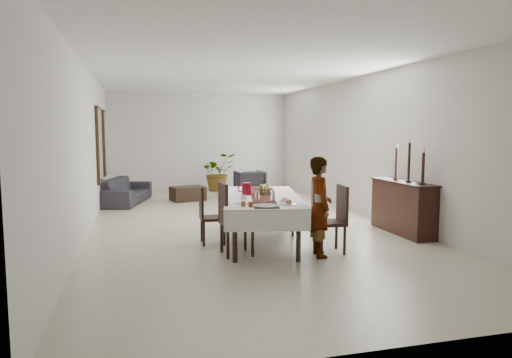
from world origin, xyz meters
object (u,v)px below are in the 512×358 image
dining_table_top (262,198)px  sideboard_body (403,208)px  sofa (125,191)px  woman (320,207)px  red_pitcher (246,189)px

dining_table_top → sideboard_body: sideboard_body is taller
dining_table_top → sofa: 5.71m
dining_table_top → woman: woman is taller
red_pitcher → dining_table_top: bearing=-43.1°
sideboard_body → woman: bearing=-153.1°
sofa → dining_table_top: bearing=-139.6°
red_pitcher → sofa: bearing=113.8°
red_pitcher → woman: size_ratio=0.14×
sideboard_body → dining_table_top: bearing=-179.6°
red_pitcher → sofa: red_pitcher is taller
dining_table_top → sideboard_body: 2.80m
sideboard_body → sofa: (-5.19, 5.14, -0.15)m
dining_table_top → woman: (0.63, -1.08, -0.00)m
dining_table_top → sofa: size_ratio=1.12×
dining_table_top → sofa: bearing=127.1°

